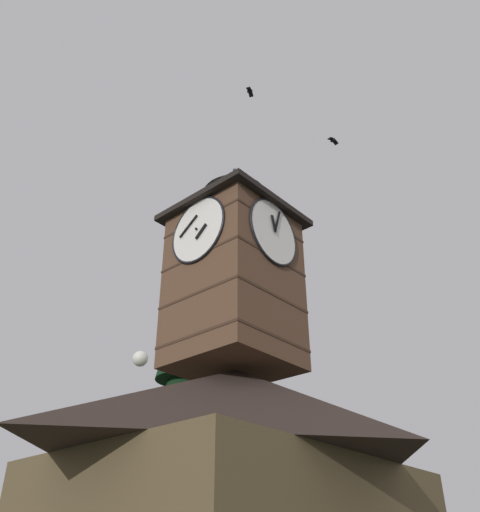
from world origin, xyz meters
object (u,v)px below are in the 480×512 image
moon (140,359)px  clock_tower (234,273)px  building_main (236,483)px  flying_bird_low (333,140)px  pine_tree_behind (182,421)px  flying_bird_high (250,91)px

moon → clock_tower: bearing=58.7°
building_main → flying_bird_low: size_ratio=18.14×
clock_tower → moon: 31.35m
moon → flying_bird_low: size_ratio=2.16×
building_main → moon: 33.99m
building_main → moon: bearing=-121.1°
pine_tree_behind → flying_bird_high: 14.59m
clock_tower → flying_bird_high: size_ratio=16.10×
moon → flying_bird_high: 33.50m
pine_tree_behind → moon: bearing=-122.9°
flying_bird_high → flying_bird_low: 5.78m
building_main → clock_tower: size_ratio=1.28×
clock_tower → flying_bird_high: flying_bird_high is taller
moon → flying_bird_low: (11.86, 29.01, 1.22)m
building_main → flying_bird_high: (1.75, 2.27, 15.12)m
moon → flying_bird_low: 31.37m
moon → flying_bird_high: bearing=58.4°
clock_tower → moon: bearing=-121.3°
building_main → moon: (-15.81, -26.25, 14.69)m
clock_tower → pine_tree_behind: bearing=-114.2°
moon → flying_bird_high: (17.56, 28.53, 0.42)m
flying_bird_low → pine_tree_behind: bearing=-77.8°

